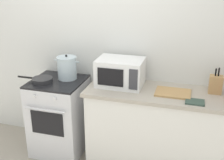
% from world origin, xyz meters
% --- Properties ---
extents(back_wall, '(4.40, 0.10, 2.50)m').
position_xyz_m(back_wall, '(0.30, 0.97, 1.25)').
color(back_wall, silver).
rests_on(back_wall, ground_plane).
extents(lower_cabinet_right, '(1.64, 0.56, 0.88)m').
position_xyz_m(lower_cabinet_right, '(0.90, 0.62, 0.44)').
color(lower_cabinet_right, white).
rests_on(lower_cabinet_right, ground_plane).
extents(countertop_right, '(1.70, 0.60, 0.04)m').
position_xyz_m(countertop_right, '(0.90, 0.62, 0.90)').
color(countertop_right, '#ADA393').
rests_on(countertop_right, lower_cabinet_right).
extents(stove, '(0.60, 0.64, 0.92)m').
position_xyz_m(stove, '(-0.35, 0.60, 0.46)').
color(stove, silver).
rests_on(stove, ground_plane).
extents(stock_pot, '(0.31, 0.23, 0.29)m').
position_xyz_m(stock_pot, '(-0.26, 0.70, 1.05)').
color(stock_pot, silver).
rests_on(stock_pot, stove).
extents(frying_pan, '(0.43, 0.23, 0.05)m').
position_xyz_m(frying_pan, '(-0.50, 0.51, 0.95)').
color(frying_pan, '#28282B').
rests_on(frying_pan, stove).
extents(microwave, '(0.50, 0.37, 0.30)m').
position_xyz_m(microwave, '(0.39, 0.68, 1.07)').
color(microwave, white).
rests_on(microwave, countertop_right).
extents(cutting_board, '(0.36, 0.26, 0.02)m').
position_xyz_m(cutting_board, '(0.97, 0.60, 0.93)').
color(cutting_board, tan).
rests_on(cutting_board, countertop_right).
extents(knife_block, '(0.13, 0.10, 0.28)m').
position_xyz_m(knife_block, '(1.39, 0.74, 1.02)').
color(knife_block, tan).
rests_on(knife_block, countertop_right).
extents(oven_mitt, '(0.18, 0.14, 0.02)m').
position_xyz_m(oven_mitt, '(1.20, 0.44, 0.93)').
color(oven_mitt, '#384C42').
rests_on(oven_mitt, countertop_right).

